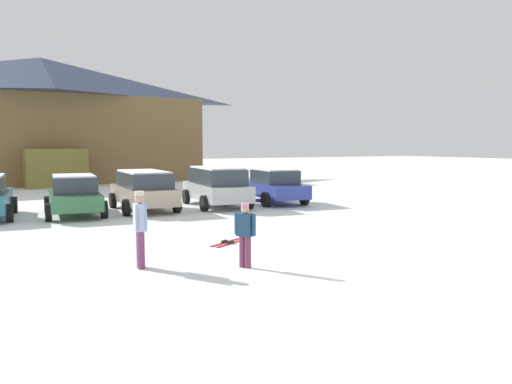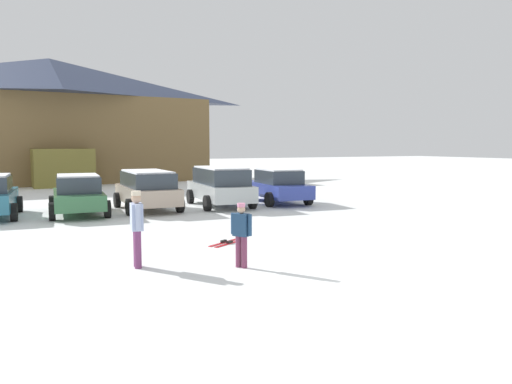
{
  "view_description": "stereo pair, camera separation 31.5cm",
  "coord_description": "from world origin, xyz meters",
  "px_view_note": "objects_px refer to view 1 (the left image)",
  "views": [
    {
      "loc": [
        -7.14,
        -7.62,
        2.66
      ],
      "look_at": [
        -0.44,
        5.04,
        1.29
      ],
      "focal_mm": 35.0,
      "sensor_mm": 36.0,
      "label": 1
    },
    {
      "loc": [
        -6.86,
        -7.76,
        2.66
      ],
      "look_at": [
        -0.44,
        5.04,
        1.29
      ],
      "focal_mm": 35.0,
      "sensor_mm": 36.0,
      "label": 2
    }
  ],
  "objects_px": {
    "parked_green_coupe": "(74,195)",
    "parked_blue_hatchback": "(273,185)",
    "pair_of_skis": "(228,242)",
    "ski_lodge": "(43,120)",
    "skier_teen_in_navy_coat": "(245,231)",
    "parked_beige_suv": "(144,189)",
    "parked_silver_wagon": "(216,185)",
    "skier_adult_in_blue_parka": "(140,225)"
  },
  "relations": [
    {
      "from": "parked_green_coupe",
      "to": "parked_blue_hatchback",
      "type": "height_order",
      "value": "parked_blue_hatchback"
    },
    {
      "from": "parked_blue_hatchback",
      "to": "pair_of_skis",
      "type": "xyz_separation_m",
      "value": [
        -5.76,
        -7.59,
        -0.77
      ]
    },
    {
      "from": "ski_lodge",
      "to": "skier_teen_in_navy_coat",
      "type": "bearing_deg",
      "value": -86.97
    },
    {
      "from": "ski_lodge",
      "to": "skier_teen_in_navy_coat",
      "type": "xyz_separation_m",
      "value": [
        1.51,
        -28.57,
        -3.6
      ]
    },
    {
      "from": "pair_of_skis",
      "to": "parked_beige_suv",
      "type": "bearing_deg",
      "value": 91.32
    },
    {
      "from": "parked_beige_suv",
      "to": "pair_of_skis",
      "type": "bearing_deg",
      "value": -88.68
    },
    {
      "from": "skier_teen_in_navy_coat",
      "to": "pair_of_skis",
      "type": "distance_m",
      "value": 2.82
    },
    {
      "from": "parked_beige_suv",
      "to": "parked_silver_wagon",
      "type": "bearing_deg",
      "value": -2.76
    },
    {
      "from": "ski_lodge",
      "to": "skier_adult_in_blue_parka",
      "type": "relative_size",
      "value": 13.09
    },
    {
      "from": "skier_teen_in_navy_coat",
      "to": "parked_green_coupe",
      "type": "bearing_deg",
      "value": 101.55
    },
    {
      "from": "parked_silver_wagon",
      "to": "skier_adult_in_blue_parka",
      "type": "relative_size",
      "value": 2.8
    },
    {
      "from": "parked_green_coupe",
      "to": "skier_teen_in_navy_coat",
      "type": "bearing_deg",
      "value": -78.45
    },
    {
      "from": "skier_teen_in_navy_coat",
      "to": "ski_lodge",
      "type": "bearing_deg",
      "value": 93.03
    },
    {
      "from": "parked_blue_hatchback",
      "to": "skier_adult_in_blue_parka",
      "type": "height_order",
      "value": "skier_adult_in_blue_parka"
    },
    {
      "from": "parked_silver_wagon",
      "to": "pair_of_skis",
      "type": "distance_m",
      "value": 8.25
    },
    {
      "from": "parked_beige_suv",
      "to": "skier_teen_in_navy_coat",
      "type": "height_order",
      "value": "parked_beige_suv"
    },
    {
      "from": "parked_beige_suv",
      "to": "parked_blue_hatchback",
      "type": "height_order",
      "value": "parked_beige_suv"
    },
    {
      "from": "parked_green_coupe",
      "to": "skier_teen_in_navy_coat",
      "type": "distance_m",
      "value": 10.41
    },
    {
      "from": "parked_silver_wagon",
      "to": "pair_of_skis",
      "type": "relative_size",
      "value": 3.57
    },
    {
      "from": "skier_teen_in_navy_coat",
      "to": "parked_beige_suv",
      "type": "bearing_deg",
      "value": 86.63
    },
    {
      "from": "parked_blue_hatchback",
      "to": "skier_adult_in_blue_parka",
      "type": "bearing_deg",
      "value": -133.04
    },
    {
      "from": "parked_blue_hatchback",
      "to": "skier_adult_in_blue_parka",
      "type": "relative_size",
      "value": 2.68
    },
    {
      "from": "parked_green_coupe",
      "to": "skier_adult_in_blue_parka",
      "type": "relative_size",
      "value": 2.57
    },
    {
      "from": "parked_green_coupe",
      "to": "parked_blue_hatchback",
      "type": "relative_size",
      "value": 0.96
    },
    {
      "from": "parked_beige_suv",
      "to": "skier_teen_in_navy_coat",
      "type": "xyz_separation_m",
      "value": [
        -0.61,
        -10.4,
        -0.08
      ]
    },
    {
      "from": "ski_lodge",
      "to": "parked_beige_suv",
      "type": "relative_size",
      "value": 5.02
    },
    {
      "from": "skier_adult_in_blue_parka",
      "to": "ski_lodge",
      "type": "bearing_deg",
      "value": 88.96
    },
    {
      "from": "ski_lodge",
      "to": "parked_blue_hatchback",
      "type": "xyz_separation_m",
      "value": [
        8.06,
        -18.39,
        -3.6
      ]
    },
    {
      "from": "parked_blue_hatchback",
      "to": "skier_teen_in_navy_coat",
      "type": "height_order",
      "value": "parked_blue_hatchback"
    },
    {
      "from": "skier_adult_in_blue_parka",
      "to": "pair_of_skis",
      "type": "distance_m",
      "value": 3.35
    },
    {
      "from": "skier_adult_in_blue_parka",
      "to": "skier_teen_in_navy_coat",
      "type": "relative_size",
      "value": 1.19
    },
    {
      "from": "parked_beige_suv",
      "to": "pair_of_skis",
      "type": "relative_size",
      "value": 3.33
    },
    {
      "from": "parked_green_coupe",
      "to": "pair_of_skis",
      "type": "relative_size",
      "value": 3.28
    },
    {
      "from": "skier_teen_in_navy_coat",
      "to": "parked_blue_hatchback",
      "type": "bearing_deg",
      "value": 57.26
    },
    {
      "from": "ski_lodge",
      "to": "skier_teen_in_navy_coat",
      "type": "height_order",
      "value": "ski_lodge"
    },
    {
      "from": "skier_adult_in_blue_parka",
      "to": "parked_blue_hatchback",
      "type": "bearing_deg",
      "value": 46.96
    },
    {
      "from": "parked_green_coupe",
      "to": "parked_blue_hatchback",
      "type": "bearing_deg",
      "value": -0.08
    },
    {
      "from": "skier_adult_in_blue_parka",
      "to": "parked_beige_suv",
      "type": "bearing_deg",
      "value": 74.38
    },
    {
      "from": "parked_green_coupe",
      "to": "parked_silver_wagon",
      "type": "relative_size",
      "value": 0.92
    },
    {
      "from": "parked_beige_suv",
      "to": "parked_blue_hatchback",
      "type": "relative_size",
      "value": 0.97
    },
    {
      "from": "ski_lodge",
      "to": "parked_beige_suv",
      "type": "bearing_deg",
      "value": -83.33
    },
    {
      "from": "parked_beige_suv",
      "to": "parked_blue_hatchback",
      "type": "bearing_deg",
      "value": -2.04
    }
  ]
}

